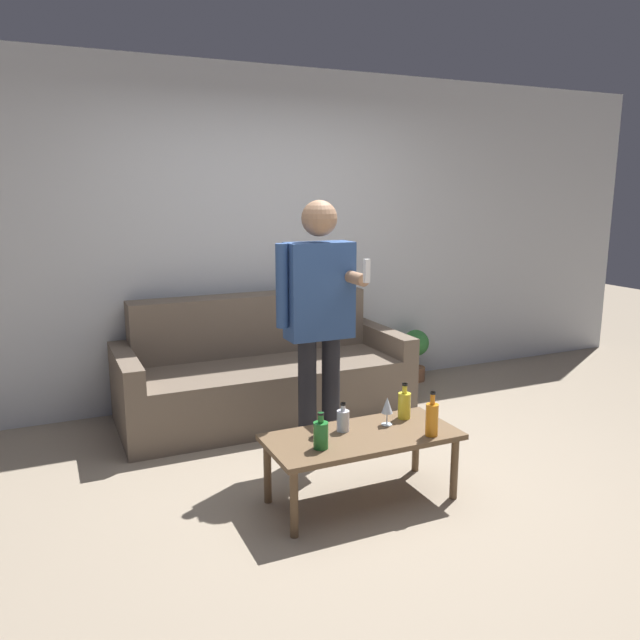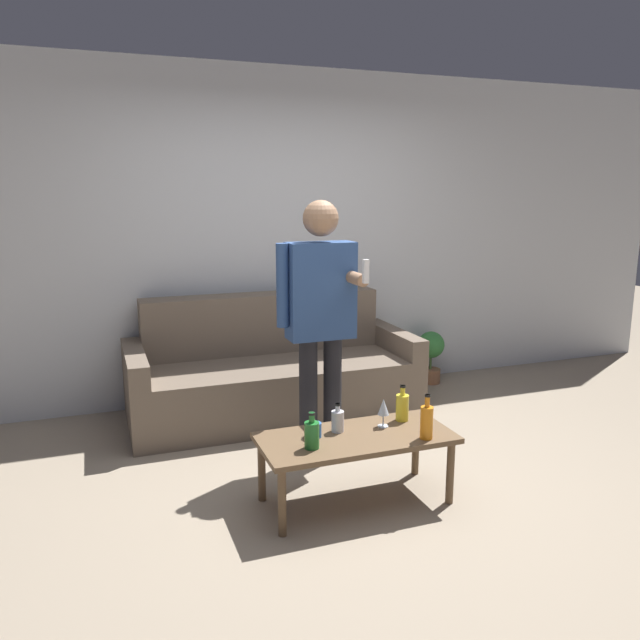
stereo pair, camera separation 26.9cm
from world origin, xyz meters
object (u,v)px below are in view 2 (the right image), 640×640
coffee_table (356,443)px  person_standing_front (320,311)px  couch (272,373)px  bottle_orange (427,421)px

coffee_table → person_standing_front: person_standing_front is taller
coffee_table → person_standing_front: (0.02, 0.63, 0.63)m
couch → coffee_table: (0.04, -1.57, 0.03)m
person_standing_front → coffee_table: bearing=-91.8°
bottle_orange → person_standing_front: bearing=111.9°
bottle_orange → person_standing_front: size_ratio=0.15×
couch → bottle_orange: (0.38, -1.74, 0.17)m
couch → coffee_table: couch is taller
couch → coffee_table: bearing=-88.5°
couch → bottle_orange: size_ratio=8.74×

